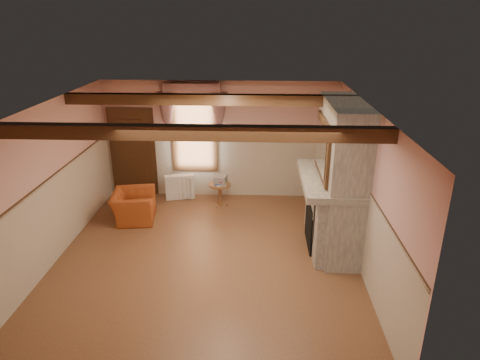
{
  "coord_description": "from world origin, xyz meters",
  "views": [
    {
      "loc": [
        0.92,
        -6.79,
        4.2
      ],
      "look_at": [
        0.58,
        0.8,
        1.24
      ],
      "focal_mm": 32.0,
      "sensor_mm": 36.0,
      "label": 1
    }
  ],
  "objects_px": {
    "bowl": "(330,174)",
    "oil_lamp": "(327,160)",
    "mantel_clock": "(324,158)",
    "radiator": "(180,187)",
    "armchair": "(134,206)",
    "side_table": "(220,195)"
  },
  "relations": [
    {
      "from": "side_table",
      "to": "radiator",
      "type": "bearing_deg",
      "value": 158.89
    },
    {
      "from": "radiator",
      "to": "oil_lamp",
      "type": "height_order",
      "value": "oil_lamp"
    },
    {
      "from": "armchair",
      "to": "oil_lamp",
      "type": "xyz_separation_m",
      "value": [
        4.01,
        -0.43,
        1.24
      ]
    },
    {
      "from": "mantel_clock",
      "to": "oil_lamp",
      "type": "distance_m",
      "value": 0.31
    },
    {
      "from": "armchair",
      "to": "radiator",
      "type": "distance_m",
      "value": 1.42
    },
    {
      "from": "side_table",
      "to": "oil_lamp",
      "type": "distance_m",
      "value": 2.82
    },
    {
      "from": "bowl",
      "to": "oil_lamp",
      "type": "bearing_deg",
      "value": 90.0
    },
    {
      "from": "armchair",
      "to": "mantel_clock",
      "type": "xyz_separation_m",
      "value": [
        4.01,
        -0.12,
        1.2
      ]
    },
    {
      "from": "radiator",
      "to": "mantel_clock",
      "type": "height_order",
      "value": "mantel_clock"
    },
    {
      "from": "mantel_clock",
      "to": "oil_lamp",
      "type": "relative_size",
      "value": 0.86
    },
    {
      "from": "radiator",
      "to": "mantel_clock",
      "type": "relative_size",
      "value": 2.92
    },
    {
      "from": "mantel_clock",
      "to": "side_table",
      "type": "bearing_deg",
      "value": 157.59
    },
    {
      "from": "radiator",
      "to": "bowl",
      "type": "xyz_separation_m",
      "value": [
        3.2,
        -2.09,
        1.16
      ]
    },
    {
      "from": "armchair",
      "to": "side_table",
      "type": "relative_size",
      "value": 1.77
    },
    {
      "from": "bowl",
      "to": "mantel_clock",
      "type": "height_order",
      "value": "mantel_clock"
    },
    {
      "from": "bowl",
      "to": "side_table",
      "type": "bearing_deg",
      "value": 142.19
    },
    {
      "from": "bowl",
      "to": "oil_lamp",
      "type": "distance_m",
      "value": 0.5
    },
    {
      "from": "bowl",
      "to": "mantel_clock",
      "type": "distance_m",
      "value": 0.8
    },
    {
      "from": "oil_lamp",
      "to": "radiator",
      "type": "bearing_deg",
      "value": 153.46
    },
    {
      "from": "armchair",
      "to": "side_table",
      "type": "distance_m",
      "value": 1.98
    },
    {
      "from": "armchair",
      "to": "side_table",
      "type": "bearing_deg",
      "value": -74.25
    },
    {
      "from": "radiator",
      "to": "bowl",
      "type": "height_order",
      "value": "bowl"
    }
  ]
}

